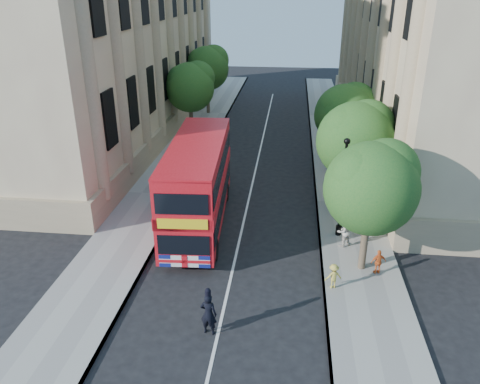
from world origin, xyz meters
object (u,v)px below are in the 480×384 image
(lamp_post, at_px, (342,192))
(box_van, at_px, (204,169))
(woman_pedestrian, at_px, (344,231))
(double_decker_bus, at_px, (198,182))
(police_constable, at_px, (209,314))

(lamp_post, relative_size, box_van, 1.04)
(box_van, bearing_deg, woman_pedestrian, -39.34)
(lamp_post, distance_m, woman_pedestrian, 1.93)
(box_van, distance_m, woman_pedestrian, 10.18)
(double_decker_bus, bearing_deg, woman_pedestrian, -15.42)
(police_constable, distance_m, woman_pedestrian, 8.74)
(box_van, bearing_deg, double_decker_bus, -84.37)
(double_decker_bus, bearing_deg, box_van, 93.53)
(double_decker_bus, relative_size, woman_pedestrian, 6.13)
(box_van, height_order, police_constable, box_van)
(lamp_post, distance_m, double_decker_bus, 7.34)
(double_decker_bus, distance_m, woman_pedestrian, 7.77)
(lamp_post, bearing_deg, woman_pedestrian, -83.82)
(police_constable, bearing_deg, lamp_post, -113.87)
(police_constable, xyz_separation_m, woman_pedestrian, (5.46, 6.82, 0.07))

